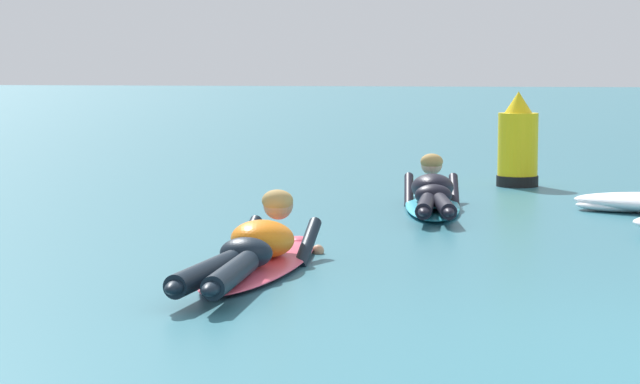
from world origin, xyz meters
TOP-DOWN VIEW (x-y plane):
  - ground_plane at (0.00, 10.00)m, footprint 120.00×120.00m
  - surfer_near at (-2.80, 2.19)m, footprint 0.56×2.76m
  - surfer_far at (-2.00, 5.87)m, footprint 0.78×2.77m
  - channel_marker_buoy at (-1.29, 8.32)m, footprint 0.47×0.47m

SIDE VIEW (x-z plane):
  - ground_plane at x=0.00m, z-range 0.00..0.00m
  - surfer_far at x=-2.00m, z-range -0.13..0.41m
  - surfer_near at x=-2.80m, z-range -0.13..0.41m
  - channel_marker_buoy at x=-1.29m, z-range -0.11..0.95m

